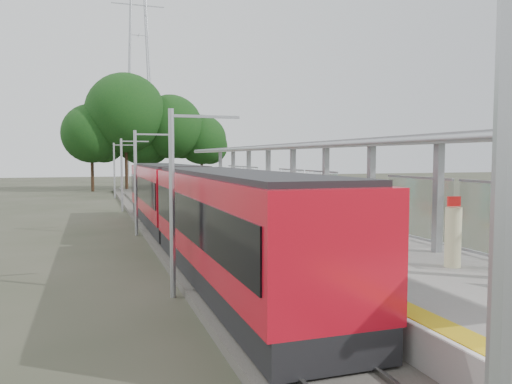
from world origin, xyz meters
TOP-DOWN VIEW (x-y plane):
  - trackbed at (-4.50, 20.00)m, footprint 3.00×70.00m
  - platform at (0.00, 20.00)m, footprint 6.00×50.00m
  - tactile_strip at (-2.55, 20.00)m, footprint 0.60×50.00m
  - end_fence at (0.00, 44.95)m, footprint 6.00×0.10m
  - train at (-4.50, 14.02)m, footprint 2.74×27.60m
  - canopy at (1.61, 16.19)m, footprint 3.27×38.00m
  - pylon at (-1.00, 73.00)m, footprint 8.00×4.00m
  - tree_cluster at (-2.40, 54.66)m, footprint 20.01×9.97m
  - catenary_masts at (-6.22, 19.00)m, footprint 2.08×48.16m
  - bench_mid at (2.62, 18.45)m, footprint 0.62×1.44m
  - bench_far at (1.42, 34.78)m, footprint 0.56×1.38m
  - info_pillar_near at (0.98, 4.05)m, footprint 0.44×0.44m
  - info_pillar_far at (0.32, 22.88)m, footprint 0.37×0.37m
  - litter_bin at (1.53, 9.87)m, footprint 0.64×0.64m

SIDE VIEW (x-z plane):
  - trackbed at x=-4.50m, z-range 0.00..0.24m
  - platform at x=0.00m, z-range 0.00..1.00m
  - tactile_strip at x=-2.55m, z-range 1.00..1.02m
  - bench_far at x=1.42m, z-range 1.02..1.94m
  - bench_mid at x=2.62m, z-range 1.03..1.98m
  - litter_bin at x=1.53m, z-range 1.00..2.03m
  - end_fence at x=0.00m, z-range 1.00..2.20m
  - info_pillar_far at x=0.32m, z-range 0.89..2.52m
  - info_pillar_near at x=0.98m, z-range 0.87..2.83m
  - train at x=-4.50m, z-range 0.24..3.86m
  - catenary_masts at x=-6.22m, z-range 0.21..5.61m
  - canopy at x=1.61m, z-range 2.37..6.03m
  - tree_cluster at x=-2.40m, z-range 0.86..14.75m
  - pylon at x=-1.00m, z-range 0.00..38.00m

